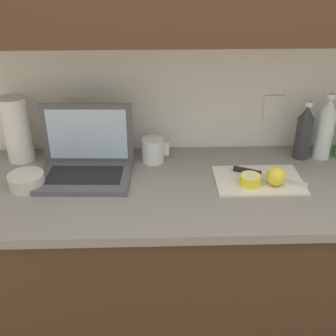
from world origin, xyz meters
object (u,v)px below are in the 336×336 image
(laptop, at_px, (86,159))
(knife, at_px, (257,174))
(measuring_cup, at_px, (153,150))
(lemon_half_cut, at_px, (250,180))
(bowl_white, at_px, (26,181))
(bottle_water_clear, at_px, (304,133))
(cutting_board, at_px, (258,180))
(bottle_oil_tall, at_px, (325,129))
(lemon_whole_beside, at_px, (276,176))
(paper_towel_roll, at_px, (17,129))

(laptop, relative_size, knife, 1.35)
(laptop, height_order, measuring_cup, laptop)
(lemon_half_cut, bearing_deg, bowl_white, 178.65)
(bottle_water_clear, bearing_deg, cutting_board, -138.79)
(cutting_board, distance_m, bottle_oil_tall, 0.39)
(laptop, height_order, bottle_water_clear, laptop)
(laptop, relative_size, bottle_water_clear, 1.47)
(lemon_half_cut, height_order, bottle_water_clear, bottle_water_clear)
(laptop, bearing_deg, bottle_oil_tall, 9.21)
(laptop, bearing_deg, measuring_cup, 23.36)
(lemon_half_cut, height_order, bottle_oil_tall, bottle_oil_tall)
(knife, bearing_deg, bottle_water_clear, 63.58)
(lemon_half_cut, distance_m, bottle_oil_tall, 0.44)
(cutting_board, bearing_deg, lemon_whole_beside, -40.34)
(bottle_oil_tall, bearing_deg, lemon_half_cut, -146.08)
(bottle_oil_tall, distance_m, bowl_white, 1.22)
(bottle_oil_tall, bearing_deg, measuring_cup, -178.78)
(paper_towel_roll, bearing_deg, cutting_board, -12.69)
(laptop, height_order, bowl_white, laptop)
(bottle_oil_tall, height_order, measuring_cup, bottle_oil_tall)
(cutting_board, height_order, knife, knife)
(laptop, height_order, bottle_oil_tall, bottle_oil_tall)
(lemon_half_cut, distance_m, lemon_whole_beside, 0.10)
(cutting_board, distance_m, bottle_water_clear, 0.32)
(lemon_whole_beside, bearing_deg, bottle_oil_tall, 42.97)
(knife, bearing_deg, paper_towel_roll, -164.13)
(laptop, distance_m, bottle_water_clear, 0.90)
(laptop, relative_size, cutting_board, 1.10)
(cutting_board, relative_size, bottle_oil_tall, 1.19)
(bottle_oil_tall, bearing_deg, bottle_water_clear, 180.00)
(bowl_white, relative_size, paper_towel_roll, 0.49)
(laptop, relative_size, paper_towel_roll, 1.35)
(lemon_whole_beside, bearing_deg, paper_towel_roll, 165.56)
(lemon_half_cut, distance_m, paper_towel_roll, 0.97)
(laptop, bearing_deg, bottle_water_clear, 9.86)
(lemon_whole_beside, bearing_deg, bowl_white, 178.54)
(cutting_board, xyz_separation_m, lemon_whole_beside, (0.05, -0.04, 0.04))
(knife, bearing_deg, bottle_oil_tall, 55.15)
(bowl_white, bearing_deg, laptop, 25.53)
(bottle_oil_tall, relative_size, paper_towel_roll, 1.03)
(knife, bearing_deg, bowl_white, -149.86)
(lemon_half_cut, relative_size, measuring_cup, 0.69)
(bowl_white, bearing_deg, bottle_oil_tall, 10.31)
(laptop, bearing_deg, lemon_half_cut, -8.42)
(laptop, height_order, paper_towel_roll, paper_towel_roll)
(knife, bearing_deg, measuring_cup, -173.60)
(bottle_water_clear, xyz_separation_m, paper_towel_roll, (-1.19, 0.02, 0.02))
(measuring_cup, bearing_deg, paper_towel_roll, 176.30)
(knife, xyz_separation_m, bottle_oil_tall, (0.31, 0.17, 0.11))
(measuring_cup, bearing_deg, lemon_whole_beside, -26.17)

